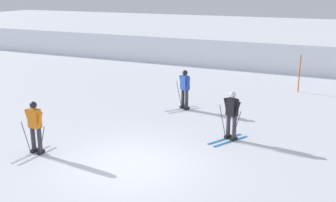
# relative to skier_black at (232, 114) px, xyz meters

# --- Properties ---
(ground_plane) EXTENTS (120.00, 120.00, 0.00)m
(ground_plane) POSITION_rel_skier_black_xyz_m (-2.05, -3.19, -0.92)
(ground_plane) COLOR white
(far_snow_ridge) EXTENTS (80.00, 8.85, 1.78)m
(far_snow_ridge) POSITION_rel_skier_black_xyz_m (-2.05, 16.28, -0.03)
(far_snow_ridge) COLOR white
(far_snow_ridge) RESTS_ON ground
(skier_black) EXTENTS (1.07, 1.59, 1.71)m
(skier_black) POSITION_rel_skier_black_xyz_m (0.00, 0.00, 0.00)
(skier_black) COLOR #237AC6
(skier_black) RESTS_ON ground
(skier_orange) EXTENTS (1.00, 1.62, 1.71)m
(skier_orange) POSITION_rel_skier_black_xyz_m (-5.22, -3.72, -0.00)
(skier_orange) COLOR silver
(skier_orange) RESTS_ON ground
(skier_blue) EXTENTS (1.18, 1.54, 1.71)m
(skier_blue) POSITION_rel_skier_black_xyz_m (-2.81, 2.66, -0.00)
(skier_blue) COLOR silver
(skier_blue) RESTS_ON ground
(trail_marker_pole) EXTENTS (0.06, 0.06, 1.86)m
(trail_marker_pole) POSITION_rel_skier_black_xyz_m (1.22, 7.74, 0.02)
(trail_marker_pole) COLOR #C65614
(trail_marker_pole) RESTS_ON ground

